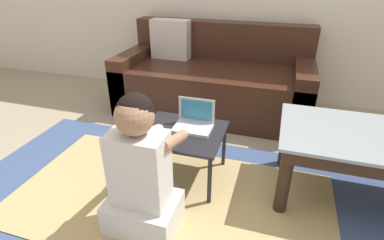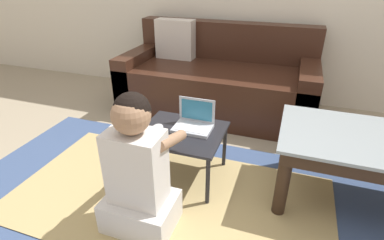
{
  "view_description": "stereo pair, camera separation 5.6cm",
  "coord_description": "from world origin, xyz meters",
  "px_view_note": "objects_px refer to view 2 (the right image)",
  "views": [
    {
      "loc": [
        0.43,
        -1.34,
        1.22
      ],
      "look_at": [
        -0.05,
        0.18,
        0.39
      ],
      "focal_mm": 28.0,
      "sensor_mm": 36.0,
      "label": 1
    },
    {
      "loc": [
        0.48,
        -1.33,
        1.22
      ],
      "look_at": [
        -0.05,
        0.18,
        0.39
      ],
      "focal_mm": 28.0,
      "sensor_mm": 36.0,
      "label": 2
    }
  ],
  "objects_px": {
    "couch": "(217,81)",
    "person_seated": "(138,173)",
    "laptop": "(194,124)",
    "computer_mouse": "(157,128)",
    "laptop_desk": "(182,137)"
  },
  "relations": [
    {
      "from": "couch",
      "to": "person_seated",
      "type": "distance_m",
      "value": 1.53
    },
    {
      "from": "laptop",
      "to": "computer_mouse",
      "type": "height_order",
      "value": "laptop"
    },
    {
      "from": "couch",
      "to": "computer_mouse",
      "type": "height_order",
      "value": "couch"
    },
    {
      "from": "laptop_desk",
      "to": "couch",
      "type": "bearing_deg",
      "value": 93.5
    },
    {
      "from": "computer_mouse",
      "to": "person_seated",
      "type": "relative_size",
      "value": 0.13
    },
    {
      "from": "computer_mouse",
      "to": "laptop_desk",
      "type": "bearing_deg",
      "value": 18.96
    },
    {
      "from": "couch",
      "to": "laptop_desk",
      "type": "height_order",
      "value": "couch"
    },
    {
      "from": "couch",
      "to": "person_seated",
      "type": "xyz_separation_m",
      "value": [
        0.01,
        -1.53,
        0.06
      ]
    },
    {
      "from": "couch",
      "to": "laptop_desk",
      "type": "bearing_deg",
      "value": -86.5
    },
    {
      "from": "couch",
      "to": "laptop_desk",
      "type": "relative_size",
      "value": 3.38
    },
    {
      "from": "laptop_desk",
      "to": "computer_mouse",
      "type": "relative_size",
      "value": 5.16
    },
    {
      "from": "laptop",
      "to": "computer_mouse",
      "type": "relative_size",
      "value": 2.36
    },
    {
      "from": "laptop_desk",
      "to": "laptop",
      "type": "xyz_separation_m",
      "value": [
        0.06,
        0.06,
        0.07
      ]
    },
    {
      "from": "person_seated",
      "to": "couch",
      "type": "bearing_deg",
      "value": 90.43
    },
    {
      "from": "laptop",
      "to": "couch",
      "type": "bearing_deg",
      "value": 96.8
    }
  ]
}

